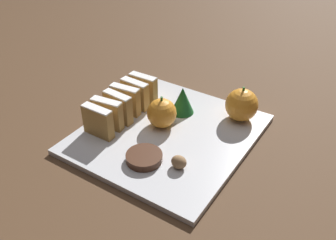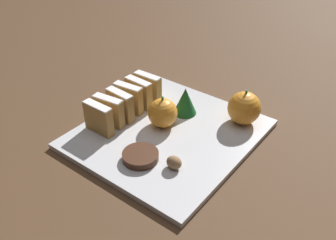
# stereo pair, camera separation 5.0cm
# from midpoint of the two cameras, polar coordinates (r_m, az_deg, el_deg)

# --- Properties ---
(ground_plane) EXTENTS (6.00, 6.00, 0.00)m
(ground_plane) POSITION_cam_midpoint_polar(r_m,az_deg,el_deg) (0.80, 1.81, -2.52)
(ground_plane) COLOR #513823
(serving_platter) EXTENTS (0.33, 0.36, 0.01)m
(serving_platter) POSITION_cam_midpoint_polar(r_m,az_deg,el_deg) (0.80, 1.81, -2.17)
(serving_platter) COLOR silver
(serving_platter) RESTS_ON ground_plane
(stollen_slice_front) EXTENTS (0.07, 0.02, 0.07)m
(stollen_slice_front) POSITION_cam_midpoint_polar(r_m,az_deg,el_deg) (0.78, -8.73, 0.20)
(stollen_slice_front) COLOR #B28442
(stollen_slice_front) RESTS_ON serving_platter
(stollen_slice_second) EXTENTS (0.07, 0.03, 0.07)m
(stollen_slice_second) POSITION_cam_midpoint_polar(r_m,az_deg,el_deg) (0.80, -7.25, 1.30)
(stollen_slice_second) COLOR #B28442
(stollen_slice_second) RESTS_ON serving_platter
(stollen_slice_third) EXTENTS (0.07, 0.02, 0.07)m
(stollen_slice_third) POSITION_cam_midpoint_polar(r_m,az_deg,el_deg) (0.82, -5.56, 2.23)
(stollen_slice_third) COLOR #B28442
(stollen_slice_third) RESTS_ON serving_platter
(stollen_slice_fourth) EXTENTS (0.07, 0.03, 0.07)m
(stollen_slice_fourth) POSITION_cam_midpoint_polar(r_m,az_deg,el_deg) (0.85, -4.37, 3.29)
(stollen_slice_fourth) COLOR #B28442
(stollen_slice_fourth) RESTS_ON serving_platter
(stollen_slice_fifth) EXTENTS (0.07, 0.02, 0.07)m
(stollen_slice_fifth) POSITION_cam_midpoint_polar(r_m,az_deg,el_deg) (0.87, -2.83, 4.12)
(stollen_slice_fifth) COLOR #B28442
(stollen_slice_fifth) RESTS_ON serving_platter
(stollen_slice_sixth) EXTENTS (0.07, 0.02, 0.07)m
(stollen_slice_sixth) POSITION_cam_midpoint_polar(r_m,az_deg,el_deg) (0.89, -1.48, 4.97)
(stollen_slice_sixth) COLOR #B28442
(stollen_slice_sixth) RESTS_ON serving_platter
(orange_near) EXTENTS (0.06, 0.06, 0.07)m
(orange_near) POSITION_cam_midpoint_polar(r_m,az_deg,el_deg) (0.80, 1.00, 1.06)
(orange_near) COLOR orange
(orange_near) RESTS_ON serving_platter
(orange_far) EXTENTS (0.07, 0.07, 0.08)m
(orange_far) POSITION_cam_midpoint_polar(r_m,az_deg,el_deg) (0.83, 13.26, 1.76)
(orange_far) COLOR orange
(orange_far) RESTS_ON serving_platter
(walnut) EXTENTS (0.03, 0.02, 0.02)m
(walnut) POSITION_cam_midpoint_polar(r_m,az_deg,el_deg) (0.70, 3.02, -6.53)
(walnut) COLOR #8E6B47
(walnut) RESTS_ON serving_platter
(chocolate_cookie) EXTENTS (0.07, 0.07, 0.01)m
(chocolate_cookie) POSITION_cam_midpoint_polar(r_m,az_deg,el_deg) (0.72, -2.20, -5.57)
(chocolate_cookie) COLOR #472819
(chocolate_cookie) RESTS_ON serving_platter
(evergreen_sprig) EXTENTS (0.05, 0.05, 0.06)m
(evergreen_sprig) POSITION_cam_midpoint_polar(r_m,az_deg,el_deg) (0.84, 4.37, 2.89)
(evergreen_sprig) COLOR #195623
(evergreen_sprig) RESTS_ON serving_platter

